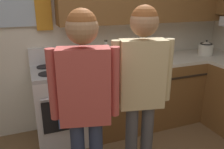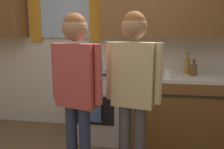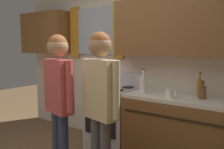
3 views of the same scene
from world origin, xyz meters
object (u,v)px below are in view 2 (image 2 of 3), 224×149
object	(u,v)px
adult_left	(76,82)
adult_in_plaid	(133,81)
bottle_oil_amber	(187,66)
mug_ceramic_white	(169,74)
stove_oven	(99,104)
bottle_squat_brown	(194,70)
bottle_milk_white	(138,66)

from	to	relation	value
adult_left	adult_in_plaid	bearing A→B (deg)	8.36
bottle_oil_amber	adult_left	world-z (taller)	adult_left
mug_ceramic_white	stove_oven	bearing A→B (deg)	169.68
stove_oven	mug_ceramic_white	bearing A→B (deg)	-10.32
adult_in_plaid	bottle_squat_brown	bearing A→B (deg)	54.34
mug_ceramic_white	adult_in_plaid	distance (m)	0.89
bottle_squat_brown	bottle_milk_white	bearing A→B (deg)	-172.00
bottle_squat_brown	mug_ceramic_white	size ratio (longest dim) A/B	1.63
stove_oven	adult_left	xyz separation A→B (m)	(0.03, -1.04, 0.54)
bottle_squat_brown	stove_oven	bearing A→B (deg)	179.76
bottle_milk_white	bottle_oil_amber	world-z (taller)	bottle_milk_white
adult_left	adult_in_plaid	distance (m)	0.50
stove_oven	bottle_milk_white	world-z (taller)	bottle_milk_white
bottle_milk_white	adult_left	bearing A→B (deg)	-117.72
adult_left	mug_ceramic_white	bearing A→B (deg)	45.23
bottle_milk_white	adult_left	size ratio (longest dim) A/B	0.20
bottle_milk_white	stove_oven	bearing A→B (deg)	168.91
stove_oven	bottle_squat_brown	xyz separation A→B (m)	(1.21, -0.00, 0.51)
bottle_milk_white	adult_in_plaid	bearing A→B (deg)	-89.86
stove_oven	adult_left	world-z (taller)	adult_left
stove_oven	adult_in_plaid	distance (m)	1.23
mug_ceramic_white	bottle_milk_white	bearing A→B (deg)	170.75
bottle_oil_amber	mug_ceramic_white	xyz separation A→B (m)	(-0.25, -0.27, -0.06)
mug_ceramic_white	adult_in_plaid	size ratio (longest dim) A/B	0.08
mug_ceramic_white	adult_left	bearing A→B (deg)	-134.77
bottle_milk_white	mug_ceramic_white	bearing A→B (deg)	-9.25
bottle_oil_amber	bottle_squat_brown	distance (m)	0.13
bottle_milk_white	mug_ceramic_white	world-z (taller)	bottle_milk_white
bottle_oil_amber	adult_left	distance (m)	1.60
bottle_oil_amber	bottle_squat_brown	bearing A→B (deg)	-60.51
stove_oven	bottle_squat_brown	bearing A→B (deg)	-0.24
bottle_oil_amber	adult_in_plaid	xyz separation A→B (m)	(-0.63, -1.07, 0.01)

